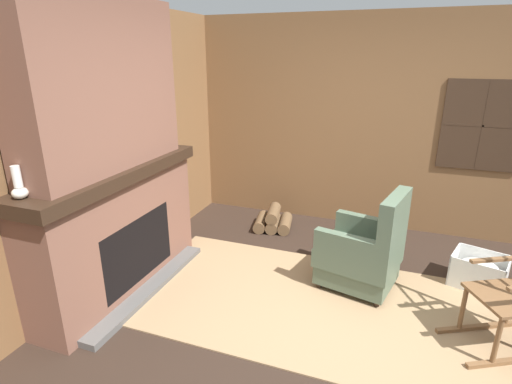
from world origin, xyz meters
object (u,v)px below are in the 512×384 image
at_px(firewood_stack, 273,220).
at_px(armchair, 364,254).
at_px(storage_case, 126,152).
at_px(laundry_basket, 479,271).
at_px(oil_lamp_vase, 19,187).

bearing_deg(firewood_stack, armchair, -39.62).
bearing_deg(storage_case, laundry_basket, 15.45).
height_order(armchair, oil_lamp_vase, oil_lamp_vase).
xyz_separation_m(armchair, storage_case, (-2.18, -0.49, 0.90)).
bearing_deg(armchair, laundry_basket, -146.00).
xyz_separation_m(oil_lamp_vase, storage_case, (0.00, 1.13, -0.01)).
height_order(firewood_stack, storage_case, storage_case).
bearing_deg(oil_lamp_vase, firewood_stack, 69.56).
xyz_separation_m(armchair, laundry_basket, (1.04, 0.40, -0.19)).
height_order(armchair, firewood_stack, armchair).
distance_m(firewood_stack, storage_case, 2.12).
bearing_deg(laundry_basket, armchair, -159.01).
height_order(laundry_basket, storage_case, storage_case).
bearing_deg(armchair, firewood_stack, -26.62).
xyz_separation_m(firewood_stack, storage_case, (-0.98, -1.49, 1.14)).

